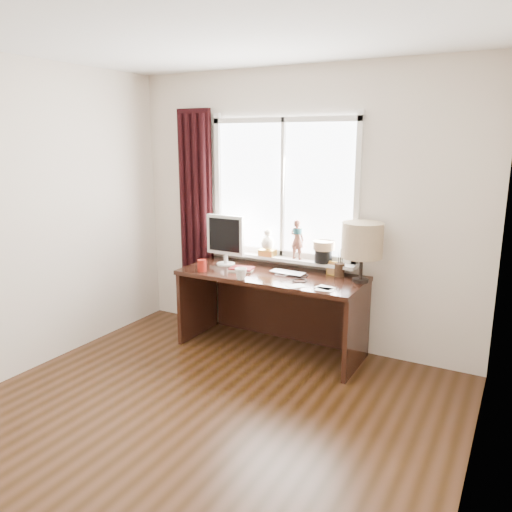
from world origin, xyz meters
The scene contains 17 objects.
floor centered at (0.00, 0.00, 0.00)m, with size 3.50×4.00×0.00m, color #412516.
ceiling centered at (0.00, 0.00, 2.60)m, with size 3.50×4.00×0.00m, color white.
wall_back centered at (0.00, 2.00, 1.30)m, with size 3.50×2.60×0.00m, color beige.
wall_right centered at (1.75, 0.00, 1.30)m, with size 4.00×2.60×0.00m, color beige.
laptop centered at (0.05, 1.68, 0.76)m, with size 0.32×0.21×0.03m, color silver.
mug centered at (-0.24, 1.33, 0.80)m, with size 0.11×0.10×0.11m, color white.
red_cup centered at (-0.70, 1.39, 0.80)m, with size 0.08×0.08×0.11m, color maroon.
window centered at (-0.14, 1.95, 1.31)m, with size 1.52×0.22×1.40m.
curtain centered at (-1.13, 1.91, 1.12)m, with size 0.38×0.09×2.25m.
desk centered at (-0.10, 1.73, 0.51)m, with size 1.70×0.70×0.75m.
monitor centered at (-0.64, 1.71, 1.03)m, with size 0.40×0.18×0.49m.
notebook_stack centered at (-0.39, 1.59, 0.77)m, with size 0.26×0.23×0.03m.
brush_holder centered at (0.48, 1.84, 0.81)m, with size 0.09×0.09×0.25m.
icon_frame centered at (0.40, 1.84, 0.81)m, with size 0.10×0.03×0.13m.
table_lamp centered at (0.70, 1.75, 1.11)m, with size 0.35×0.35×0.52m.
loose_papers centered at (0.42, 1.41, 0.75)m, with size 0.42×0.24×0.00m.
desk_cables centered at (0.17, 1.64, 0.75)m, with size 0.30×0.40×0.01m.
Camera 1 is at (1.90, -2.30, 1.96)m, focal length 35.00 mm.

